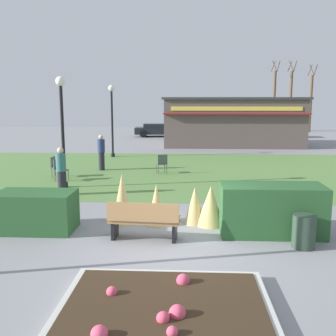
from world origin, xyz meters
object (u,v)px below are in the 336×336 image
(lamppost_far, at_px, (112,112))
(parked_car_center_slot, at_px, (217,130))
(cafe_chair_east, at_px, (162,162))
(tree_right_bg, at_px, (274,100))
(food_kiosk, at_px, (232,121))
(park_bench, at_px, (144,221))
(cafe_chair_center, at_px, (56,165))
(parked_car_east_slot, at_px, (279,130))
(person_strolling, at_px, (61,171))
(parked_car_west_slot, at_px, (158,130))
(lamppost_mid, at_px, (62,119))
(tree_left_bg, at_px, (311,102))
(cafe_chair_west, at_px, (60,168))
(tree_center_bg, at_px, (290,100))
(person_standing, at_px, (101,152))
(trash_bin, at_px, (304,231))

(lamppost_far, height_order, parked_car_center_slot, lamppost_far)
(cafe_chair_east, distance_m, tree_right_bg, 27.96)
(food_kiosk, bearing_deg, lamppost_far, -140.12)
(park_bench, xyz_separation_m, cafe_chair_center, (-4.70, 7.61, 0.05))
(parked_car_center_slot, height_order, parked_car_east_slot, same)
(person_strolling, distance_m, parked_car_west_slot, 22.76)
(person_strolling, bearing_deg, park_bench, 166.15)
(lamppost_mid, distance_m, cafe_chair_east, 5.10)
(cafe_chair_east, bearing_deg, cafe_chair_center, -167.54)
(parked_car_east_slot, bearing_deg, parked_car_center_slot, -179.99)
(cafe_chair_center, xyz_separation_m, parked_car_center_slot, (8.33, 19.48, 0.12))
(lamppost_far, relative_size, tree_left_bg, 0.60)
(lamppost_mid, height_order, cafe_chair_west, lamppost_mid)
(park_bench, xyz_separation_m, tree_right_bg, (10.24, 34.43, 2.88))
(food_kiosk, height_order, tree_center_bg, tree_center_bg)
(cafe_chair_center, xyz_separation_m, parked_car_west_slot, (2.96, 19.47, 0.12))
(parked_car_west_slot, distance_m, parked_car_center_slot, 5.37)
(lamppost_far, relative_size, cafe_chair_center, 4.68)
(lamppost_mid, xyz_separation_m, tree_right_bg, (13.91, 28.84, 0.73))
(parked_car_center_slot, bearing_deg, lamppost_far, -118.01)
(food_kiosk, height_order, cafe_chair_center, food_kiosk)
(cafe_chair_center, bearing_deg, cafe_chair_east, 12.46)
(cafe_chair_east, height_order, parked_car_west_slot, parked_car_west_slot)
(parked_car_west_slot, distance_m, tree_center_bg, 15.84)
(person_strolling, bearing_deg, parked_car_east_slot, -80.56)
(lamppost_mid, distance_m, parked_car_east_slot, 25.13)
(cafe_chair_west, xyz_separation_m, person_standing, (1.18, 2.58, 0.33))
(cafe_chair_center, xyz_separation_m, parked_car_east_slot, (13.91, 19.48, 0.12))
(person_strolling, height_order, tree_right_bg, tree_right_bg)
(parked_car_west_slot, bearing_deg, person_standing, -94.32)
(lamppost_mid, bearing_deg, parked_car_east_slot, 59.08)
(parked_car_west_slot, height_order, tree_right_bg, tree_right_bg)
(person_strolling, height_order, person_standing, same)
(parked_car_west_slot, height_order, parked_car_center_slot, same)
(park_bench, xyz_separation_m, person_standing, (-3.08, 9.42, 0.38))
(trash_bin, xyz_separation_m, person_strolling, (-7.04, 4.68, 0.48))
(cafe_chair_west, distance_m, parked_car_east_slot, 24.32)
(cafe_chair_center, xyz_separation_m, tree_left_bg, (18.49, 25.73, 2.57))
(parked_car_center_slot, bearing_deg, cafe_chair_east, -101.53)
(lamppost_far, relative_size, person_strolling, 2.46)
(cafe_chair_west, height_order, person_standing, person_standing)
(food_kiosk, relative_size, tree_center_bg, 1.36)
(lamppost_far, distance_m, tree_right_bg, 24.67)
(tree_right_bg, bearing_deg, parked_car_east_slot, -98.02)
(lamppost_mid, bearing_deg, cafe_chair_west, 115.58)
(lamppost_mid, bearing_deg, park_bench, -56.78)
(cafe_chair_center, bearing_deg, parked_car_west_slot, 81.36)
(cafe_chair_west, bearing_deg, trash_bin, -42.05)
(park_bench, xyz_separation_m, tree_center_bg, (11.99, 34.50, 2.87))
(cafe_chair_center, bearing_deg, tree_center_bg, 58.16)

